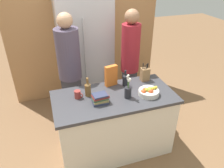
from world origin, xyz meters
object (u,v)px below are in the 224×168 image
(flower_vase, at_px, (128,90))
(bottle_vinegar, at_px, (88,89))
(coffee_mug, at_px, (78,94))
(cereal_box, at_px, (111,76))
(person_at_sink, at_px, (70,68))
(fruit_bowl, at_px, (149,92))
(book_stack, at_px, (100,99))
(person_in_blue, at_px, (130,60))
(bottle_oil, at_px, (125,80))
(refrigerator, at_px, (85,52))
(knife_block, at_px, (145,74))

(flower_vase, height_order, bottle_vinegar, flower_vase)
(flower_vase, distance_m, coffee_mug, 0.62)
(cereal_box, xyz_separation_m, person_at_sink, (-0.49, 0.44, -0.01))
(bottle_vinegar, bearing_deg, fruit_bowl, -16.87)
(coffee_mug, height_order, book_stack, book_stack)
(fruit_bowl, distance_m, coffee_mug, 0.89)
(coffee_mug, xyz_separation_m, book_stack, (0.24, -0.18, 0.01))
(bottle_vinegar, bearing_deg, person_in_blue, 35.04)
(bottle_oil, height_order, bottle_vinegar, bottle_vinegar)
(fruit_bowl, relative_size, coffee_mug, 2.60)
(refrigerator, bearing_deg, flower_vase, -80.82)
(refrigerator, distance_m, person_at_sink, 0.72)
(book_stack, height_order, person_at_sink, person_at_sink)
(book_stack, bearing_deg, bottle_oil, 33.64)
(coffee_mug, relative_size, book_stack, 0.50)
(person_in_blue, bearing_deg, bottle_vinegar, -132.27)
(book_stack, relative_size, bottle_vinegar, 0.80)
(cereal_box, relative_size, person_at_sink, 0.16)
(cereal_box, bearing_deg, coffee_mug, -160.51)
(coffee_mug, relative_size, bottle_oil, 0.44)
(fruit_bowl, relative_size, bottle_vinegar, 1.04)
(knife_block, bearing_deg, coffee_mug, -171.19)
(coffee_mug, distance_m, bottle_vinegar, 0.14)
(flower_vase, xyz_separation_m, cereal_box, (-0.10, 0.36, 0.04))
(person_in_blue, bearing_deg, bottle_oil, -106.38)
(person_in_blue, bearing_deg, fruit_bowl, -81.83)
(person_at_sink, bearing_deg, person_in_blue, 20.20)
(coffee_mug, bearing_deg, fruit_bowl, -13.62)
(knife_block, bearing_deg, person_in_blue, 97.81)
(cereal_box, xyz_separation_m, person_in_blue, (0.44, 0.40, 0.00))
(refrigerator, height_order, coffee_mug, refrigerator)
(bottle_oil, xyz_separation_m, person_at_sink, (-0.66, 0.51, 0.04))
(flower_vase, height_order, person_at_sink, person_at_sink)
(cereal_box, distance_m, bottle_oil, 0.20)
(knife_block, relative_size, cereal_box, 0.94)
(bottle_oil, bearing_deg, flower_vase, -104.58)
(book_stack, bearing_deg, knife_block, 24.19)
(book_stack, xyz_separation_m, person_at_sink, (-0.23, 0.80, 0.08))
(cereal_box, height_order, bottle_oil, cereal_box)
(knife_block, xyz_separation_m, bottle_oil, (-0.32, -0.05, -0.01))
(bottle_vinegar, distance_m, person_at_sink, 0.61)
(refrigerator, xyz_separation_m, book_stack, (-0.13, -1.42, -0.04))
(refrigerator, height_order, bottle_vinegar, refrigerator)
(flower_vase, relative_size, bottle_oil, 1.44)
(fruit_bowl, bearing_deg, person_in_blue, 85.49)
(book_stack, xyz_separation_m, person_in_blue, (0.69, 0.75, 0.09))
(cereal_box, bearing_deg, knife_block, -2.37)
(person_at_sink, bearing_deg, refrigerator, 83.05)
(coffee_mug, bearing_deg, knife_block, 8.81)
(refrigerator, bearing_deg, fruit_bowl, -70.89)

